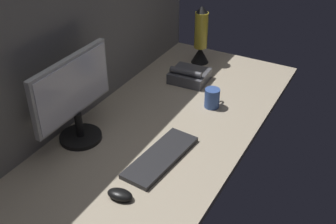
# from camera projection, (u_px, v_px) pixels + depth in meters

# --- Properties ---
(ground_plane) EXTENTS (1.80, 0.80, 0.03)m
(ground_plane) POSITION_uv_depth(u_px,v_px,m) (155.00, 133.00, 1.85)
(ground_plane) COLOR tan
(cubicle_wall_back) EXTENTS (1.80, 0.05, 0.79)m
(cubicle_wall_back) POSITION_uv_depth(u_px,v_px,m) (77.00, 30.00, 1.78)
(cubicle_wall_back) COLOR gray
(cubicle_wall_back) RESTS_ON ground_plane
(monitor) EXTENTS (0.44, 0.18, 0.38)m
(monitor) POSITION_uv_depth(u_px,v_px,m) (74.00, 96.00, 1.68)
(monitor) COLOR black
(monitor) RESTS_ON ground_plane
(keyboard) EXTENTS (0.38, 0.16, 0.02)m
(keyboard) POSITION_uv_depth(u_px,v_px,m) (161.00, 157.00, 1.67)
(keyboard) COLOR #262628
(keyboard) RESTS_ON ground_plane
(mouse) EXTENTS (0.07, 0.10, 0.03)m
(mouse) POSITION_uv_depth(u_px,v_px,m) (120.00, 195.00, 1.48)
(mouse) COLOR black
(mouse) RESTS_ON ground_plane
(mug_ceramic_blue) EXTENTS (0.11, 0.07, 0.09)m
(mug_ceramic_blue) POSITION_uv_depth(u_px,v_px,m) (212.00, 98.00, 1.98)
(mug_ceramic_blue) COLOR #38569E
(mug_ceramic_blue) RESTS_ON ground_plane
(lava_lamp) EXTENTS (0.10, 0.10, 0.33)m
(lava_lamp) POSITION_uv_depth(u_px,v_px,m) (201.00, 39.00, 2.33)
(lava_lamp) COLOR black
(lava_lamp) RESTS_ON ground_plane
(desk_phone) EXTENTS (0.18, 0.20, 0.09)m
(desk_phone) POSITION_uv_depth(u_px,v_px,m) (189.00, 76.00, 2.20)
(desk_phone) COLOR #4C4C51
(desk_phone) RESTS_ON ground_plane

